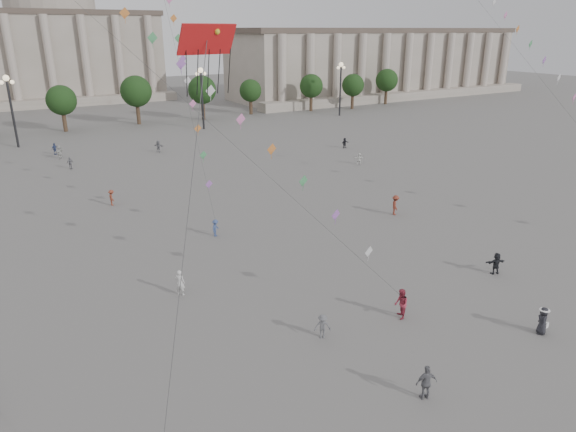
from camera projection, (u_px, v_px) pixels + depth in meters
ground at (422, 353)px, 28.41m from camera, size 360.00×360.00×0.00m
hall_east at (379, 63)px, 137.30m from camera, size 84.00×26.22×17.20m
hall_central at (56, 40)px, 128.14m from camera, size 48.30×34.30×35.50m
tree_row at (105, 99)px, 89.71m from camera, size 137.12×5.12×8.00m
lamp_post_mid_west at (10, 98)px, 75.41m from camera, size 2.00×0.90×10.65m
lamp_post_mid_east at (202, 87)px, 89.71m from camera, size 2.00×0.90×10.65m
lamp_post_far_east at (341, 79)px, 104.02m from camera, size 2.00×0.90×10.65m
person_crowd_0 at (55, 149)px, 73.07m from camera, size 1.04×0.85×1.66m
person_crowd_3 at (496, 263)px, 37.33m from camera, size 1.60×0.93×1.65m
person_crowd_4 at (59, 152)px, 70.78m from camera, size 1.56×1.57×1.81m
person_crowd_6 at (323, 326)px, 29.53m from camera, size 1.13×0.97×1.51m
person_crowd_7 at (359, 159)px, 67.87m from camera, size 1.45×1.09×1.52m
person_crowd_8 at (395, 205)px, 49.25m from camera, size 1.27×1.45×1.94m
person_crowd_9 at (345, 143)px, 77.15m from camera, size 1.47×0.70×1.52m
person_crowd_12 at (158, 146)px, 74.40m from camera, size 1.39×1.57×1.73m
person_crowd_13 at (180, 283)px, 34.29m from camera, size 0.79×0.78×1.84m
person_crowd_16 at (70, 163)px, 65.58m from camera, size 0.97×0.70×1.53m
person_crowd_17 at (112, 198)px, 51.98m from camera, size 0.67×1.08×1.61m
tourist_3 at (426, 382)px, 24.59m from camera, size 1.16×0.76×1.84m
kite_flyer_0 at (401, 304)px, 31.51m from camera, size 1.09×1.18×1.95m
kite_flyer_1 at (216, 228)px, 44.18m from camera, size 1.10×1.08×1.51m
hat_person at (543, 320)px, 29.92m from camera, size 0.98×0.97×1.70m
dragon_kite at (207, 64)px, 17.84m from camera, size 3.53×3.04×16.48m
kite_train_east at (494, 8)px, 58.74m from camera, size 15.00×46.90×60.21m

